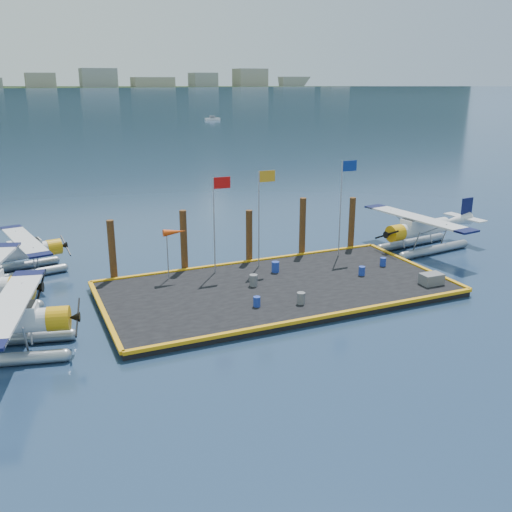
{
  "coord_description": "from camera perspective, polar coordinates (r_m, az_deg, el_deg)",
  "views": [
    {
      "loc": [
        -13.66,
        -28.34,
        12.04
      ],
      "look_at": [
        -0.48,
        2.0,
        1.75
      ],
      "focal_mm": 40.0,
      "sensor_mm": 36.0,
      "label": 1
    }
  ],
  "objects": [
    {
      "name": "flagpole_red",
      "position": [
        34.93,
        -3.92,
        4.6
      ],
      "size": [
        1.14,
        0.08,
        6.0
      ],
      "color": "#9B9AA3",
      "rests_on": "dock"
    },
    {
      "name": "seaplane_a",
      "position": [
        28.12,
        -23.86,
        -6.39
      ],
      "size": [
        8.7,
        9.43,
        3.34
      ],
      "rotation": [
        0.0,
        0.0,
        -1.8
      ],
      "color": "gray",
      "rests_on": "ground"
    },
    {
      "name": "windsock",
      "position": [
        34.42,
        -8.17,
        2.28
      ],
      "size": [
        1.4,
        0.44,
        3.12
      ],
      "color": "#9B9AA3",
      "rests_on": "dock"
    },
    {
      "name": "flagpole_blue",
      "position": [
        38.74,
        8.76,
        6.14
      ],
      "size": [
        1.14,
        0.08,
        6.5
      ],
      "color": "#9B9AA3",
      "rests_on": "dock"
    },
    {
      "name": "drum_3",
      "position": [
        30.52,
        0.08,
        -4.58
      ],
      "size": [
        0.39,
        0.39,
        0.55
      ],
      "primitive_type": "cylinder",
      "color": "#1B3499",
      "rests_on": "dock"
    },
    {
      "name": "seaplane_c",
      "position": [
        39.35,
        -22.53,
        0.13
      ],
      "size": [
        7.86,
        8.59,
        3.04
      ],
      "rotation": [
        0.0,
        0.0,
        -1.39
      ],
      "color": "gray",
      "rests_on": "ground"
    },
    {
      "name": "far_backdrop",
      "position": [
        1783.97,
        -15.99,
        16.57
      ],
      "size": [
        3050.0,
        2050.0,
        810.0
      ],
      "color": "black",
      "rests_on": "ground"
    },
    {
      "name": "piling_4",
      "position": [
        41.59,
        9.54,
        3.07
      ],
      "size": [
        0.44,
        0.44,
        4.0
      ],
      "primitive_type": "cylinder",
      "color": "#412312",
      "rests_on": "ground"
    },
    {
      "name": "drum_4",
      "position": [
        37.95,
        12.58,
        -0.57
      ],
      "size": [
        0.39,
        0.39,
        0.55
      ],
      "primitive_type": "cylinder",
      "color": "#1B3499",
      "rests_on": "dock"
    },
    {
      "name": "flagpole_yellow",
      "position": [
        35.99,
        0.59,
        5.21
      ],
      "size": [
        1.14,
        0.08,
        6.2
      ],
      "color": "#9B9AA3",
      "rests_on": "dock"
    },
    {
      "name": "crate",
      "position": [
        35.32,
        17.14,
        -2.2
      ],
      "size": [
        1.29,
        0.86,
        0.65
      ],
      "primitive_type": "cube",
      "color": "#5D5E62",
      "rests_on": "dock"
    },
    {
      "name": "drum_5",
      "position": [
        35.87,
        1.96,
        -1.09
      ],
      "size": [
        0.48,
        0.48,
        0.67
      ],
      "primitive_type": "cylinder",
      "color": "#1B3499",
      "rests_on": "dock"
    },
    {
      "name": "drum_1",
      "position": [
        30.97,
        4.52,
        -4.22
      ],
      "size": [
        0.45,
        0.45,
        0.63
      ],
      "primitive_type": "cylinder",
      "color": "#5D5E62",
      "rests_on": "dock"
    },
    {
      "name": "piling_3",
      "position": [
        39.57,
        4.66,
        2.75
      ],
      "size": [
        0.44,
        0.44,
        4.3
      ],
      "primitive_type": "cylinder",
      "color": "#412312",
      "rests_on": "ground"
    },
    {
      "name": "piling_2",
      "position": [
        37.96,
        -0.69,
        1.79
      ],
      "size": [
        0.44,
        0.44,
        3.8
      ],
      "primitive_type": "cylinder",
      "color": "#412312",
      "rests_on": "ground"
    },
    {
      "name": "piling_1",
      "position": [
        36.47,
        -7.22,
        1.33
      ],
      "size": [
        0.44,
        0.44,
        4.2
      ],
      "primitive_type": "cylinder",
      "color": "#412312",
      "rests_on": "ground"
    },
    {
      "name": "ground",
      "position": [
        33.68,
        2.11,
        -3.67
      ],
      "size": [
        4000.0,
        4000.0,
        0.0
      ],
      "primitive_type": "plane",
      "color": "#172747",
      "rests_on": "ground"
    },
    {
      "name": "piling_0",
      "position": [
        35.57,
        -14.17,
        0.35
      ],
      "size": [
        0.44,
        0.44,
        4.0
      ],
      "primitive_type": "cylinder",
      "color": "#412312",
      "rests_on": "ground"
    },
    {
      "name": "dock",
      "position": [
        33.61,
        2.11,
        -3.35
      ],
      "size": [
        20.0,
        10.0,
        0.4
      ],
      "primitive_type": "cube",
      "color": "black",
      "rests_on": "ground"
    },
    {
      "name": "drum_0",
      "position": [
        33.5,
        -0.25,
        -2.43
      ],
      "size": [
        0.48,
        0.48,
        0.67
      ],
      "primitive_type": "cylinder",
      "color": "#5D5E62",
      "rests_on": "dock"
    },
    {
      "name": "seaplane_d",
      "position": [
        43.06,
        16.08,
        2.42
      ],
      "size": [
        8.81,
        9.7,
        3.43
      ],
      "rotation": [
        0.0,
        0.0,
        1.7
      ],
      "color": "gray",
      "rests_on": "ground"
    },
    {
      "name": "dock_bumpers",
      "position": [
        33.51,
        2.12,
        -2.89
      ],
      "size": [
        20.25,
        10.25,
        0.18
      ],
      "primitive_type": null,
      "color": "orange",
      "rests_on": "dock"
    },
    {
      "name": "drum_2",
      "position": [
        35.89,
        10.54,
        -1.47
      ],
      "size": [
        0.4,
        0.4,
        0.56
      ],
      "primitive_type": "cylinder",
      "color": "#1B3499",
      "rests_on": "dock"
    }
  ]
}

